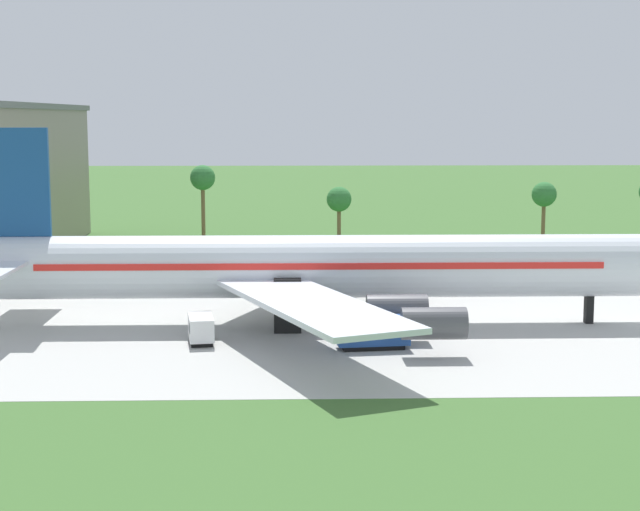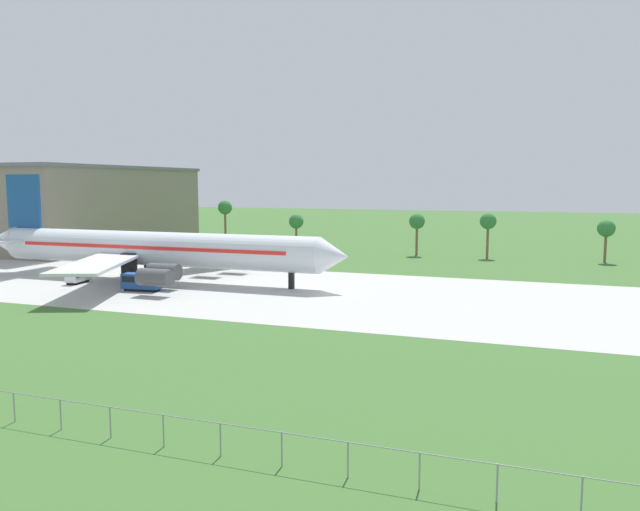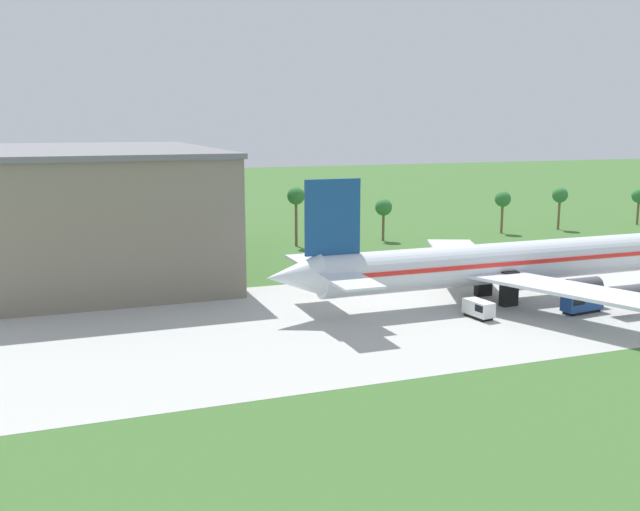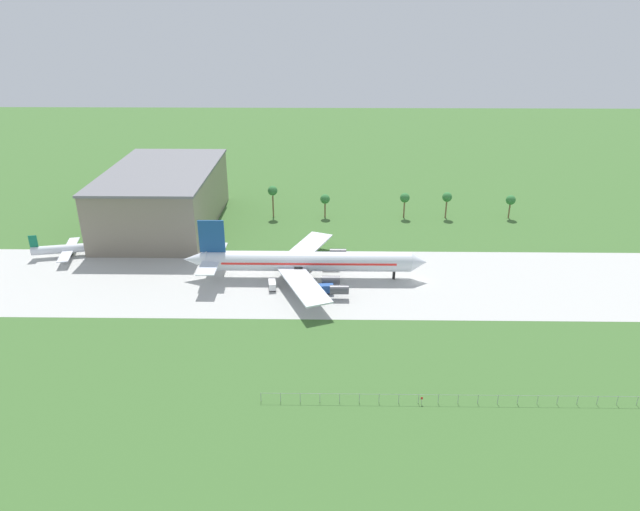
% 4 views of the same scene
% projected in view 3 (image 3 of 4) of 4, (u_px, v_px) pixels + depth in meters
% --- Properties ---
extents(jet_airliner, '(70.95, 51.54, 18.00)m').
position_uv_depth(jet_airliner, '(507.00, 263.00, 101.05)').
color(jet_airliner, silver).
rests_on(jet_airliner, ground_plane).
extents(baggage_tug, '(6.12, 2.66, 2.69)m').
position_uv_depth(baggage_tug, '(581.00, 302.00, 94.69)').
color(baggage_tug, black).
rests_on(baggage_tug, ground_plane).
extents(fuel_truck, '(2.60, 4.56, 2.32)m').
position_uv_depth(fuel_truck, '(479.00, 309.00, 92.16)').
color(fuel_truck, black).
rests_on(fuel_truck, ground_plane).
extents(terminal_building, '(36.72, 61.20, 20.77)m').
position_uv_depth(terminal_building, '(100.00, 208.00, 122.47)').
color(terminal_building, slate).
rests_on(terminal_building, ground_plane).
extents(palm_tree_row, '(92.43, 3.60, 12.13)m').
position_uv_depth(palm_tree_row, '(484.00, 199.00, 159.38)').
color(palm_tree_row, brown).
rests_on(palm_tree_row, ground_plane).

